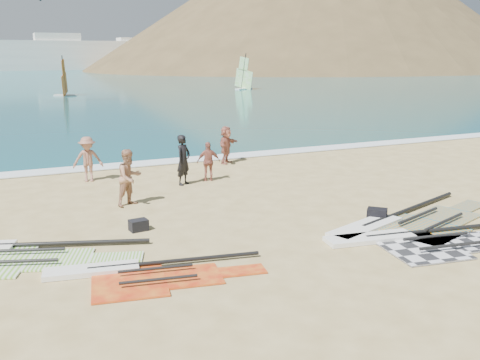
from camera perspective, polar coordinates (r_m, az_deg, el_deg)
name	(u,v)px	position (r m, az deg, el deg)	size (l,w,h in m)	color
ground	(312,253)	(13.46, 7.69, -7.71)	(300.00, 300.00, 0.00)	tan
sea	(25,73)	(142.84, -21.97, 10.56)	(300.00, 240.00, 0.06)	#0D495E
surf_line	(168,162)	(24.35, -7.74, 1.88)	(300.00, 1.20, 0.04)	white
headland_main	(325,69)	(167.95, 9.01, 11.64)	(143.00, 143.00, 45.00)	brown
headland_minor	(394,67)	(196.89, 16.11, 11.53)	(70.00, 70.00, 28.00)	brown
rig_grey	(418,241)	(14.77, 18.48, -6.16)	(5.74, 2.66, 0.20)	#28282A
rig_green	(5,254)	(14.33, -23.79, -7.23)	(5.69, 3.32, 0.20)	#6EBB27
rig_orange	(407,222)	(16.24, 17.34, -4.29)	(6.55, 3.76, 0.21)	orange
rig_red	(137,274)	(12.24, -10.97, -9.81)	(4.93, 2.34, 0.19)	#C20A0A
gear_bag_near	(139,225)	(15.16, -10.77, -4.75)	(0.49, 0.36, 0.31)	black
gear_bag_far	(377,214)	(16.36, 14.41, -3.54)	(0.56, 0.39, 0.34)	black
person_wetsuit	(183,160)	(19.97, -6.05, 2.14)	(0.69, 0.45, 1.88)	black
beachgoer_left	(129,178)	(17.51, -11.71, 0.26)	(0.89, 0.70, 1.84)	tan
beachgoer_mid	(88,159)	(21.18, -15.93, 2.15)	(1.12, 0.64, 1.73)	#966250
beachgoer_back	(209,161)	(20.55, -3.37, 1.99)	(0.89, 0.37, 1.51)	#A45A4A
beachgoer_right	(226,145)	(23.78, -1.49, 3.78)	(1.56, 0.50, 1.68)	#A95F4D
windsurfer_centre	(65,84)	(64.51, -18.20, 9.67)	(2.60, 2.95, 4.57)	white
windsurfer_right	(244,79)	(72.38, 0.40, 10.70)	(2.71, 2.96, 4.79)	white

